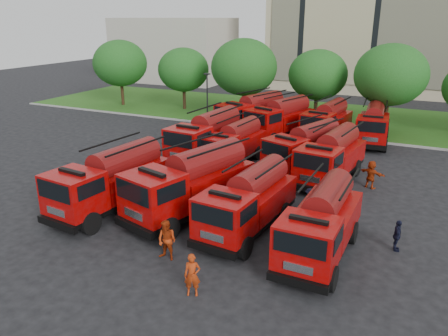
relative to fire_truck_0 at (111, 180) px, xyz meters
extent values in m
plane|color=black|center=(5.69, 2.57, -1.73)|extent=(140.00, 140.00, 0.00)
cube|color=#274D14|center=(5.69, 28.57, -1.67)|extent=(70.00, 16.00, 0.12)
cube|color=gray|center=(5.69, 20.47, -1.66)|extent=(70.00, 0.30, 0.14)
cube|color=#ADA799|center=(-24.31, 46.57, 3.27)|extent=(18.00, 12.00, 10.00)
cylinder|color=#382314|center=(-18.31, 24.57, -0.42)|extent=(0.36, 0.36, 2.62)
ellipsoid|color=#164614|center=(-18.31, 24.57, 3.29)|extent=(6.30, 6.30, 5.36)
cylinder|color=#382314|center=(-10.31, 25.57, -0.54)|extent=(0.36, 0.36, 2.38)
ellipsoid|color=#164614|center=(-10.31, 25.57, 2.82)|extent=(5.71, 5.71, 4.86)
cylinder|color=#382314|center=(-2.31, 24.07, -0.33)|extent=(0.36, 0.36, 2.80)
ellipsoid|color=#164614|center=(-2.31, 24.07, 3.63)|extent=(6.72, 6.72, 5.71)
cylinder|color=#382314|center=(4.69, 26.57, -0.51)|extent=(0.36, 0.36, 2.45)
ellipsoid|color=#164614|center=(4.69, 26.57, 2.96)|extent=(5.88, 5.88, 5.00)
cylinder|color=#382314|center=(11.69, 25.07, -0.37)|extent=(0.36, 0.36, 2.73)
ellipsoid|color=#164614|center=(11.69, 25.07, 3.49)|extent=(6.55, 6.55, 5.57)
cylinder|color=black|center=(-4.31, 19.77, 0.77)|extent=(0.14, 0.14, 5.00)
cube|color=black|center=(-4.31, 19.77, 3.32)|extent=(0.60, 0.25, 0.12)
cube|color=black|center=(0.00, 0.01, -1.05)|extent=(3.21, 7.61, 0.32)
cube|color=black|center=(-0.40, -3.71, -1.10)|extent=(2.65, 0.55, 0.37)
cube|color=#A00000|center=(-0.27, -2.51, 0.14)|extent=(2.82, 2.59, 2.06)
cube|color=black|center=(-0.40, -3.68, 0.62)|extent=(2.21, 0.29, 0.90)
cube|color=#A00000|center=(0.13, 1.17, -0.20)|extent=(3.09, 5.11, 1.37)
cylinder|color=#620E0D|center=(0.13, 1.17, 0.92)|extent=(2.05, 4.58, 1.58)
cylinder|color=black|center=(-1.50, -2.59, -1.15)|extent=(0.49, 1.19, 1.16)
cylinder|color=black|center=(0.91, -2.85, -1.15)|extent=(0.49, 1.19, 1.16)
cylinder|color=black|center=(-1.00, 2.03, -1.15)|extent=(0.49, 1.19, 1.16)
cylinder|color=black|center=(1.41, 1.77, -1.15)|extent=(0.49, 1.19, 1.16)
cube|color=black|center=(4.30, 1.34, -1.01)|extent=(4.54, 8.15, 0.33)
cube|color=black|center=(3.24, -2.45, -1.07)|extent=(2.74, 1.01, 0.39)
cube|color=#A00000|center=(3.59, -1.22, 0.23)|extent=(3.27, 3.08, 2.16)
cube|color=black|center=(3.25, -2.41, 0.73)|extent=(2.25, 0.68, 0.94)
cube|color=#A00000|center=(4.63, 2.51, -0.13)|extent=(3.98, 5.63, 1.44)
cylinder|color=#620E0D|center=(4.63, 2.51, 1.05)|extent=(2.85, 4.93, 1.66)
cylinder|color=black|center=(2.30, -1.09, -1.12)|extent=(0.70, 1.28, 1.22)
cylinder|color=black|center=(4.75, -1.78, -1.12)|extent=(0.70, 1.28, 1.22)
cylinder|color=black|center=(3.61, 3.60, -1.12)|extent=(0.70, 1.28, 1.22)
cylinder|color=black|center=(6.06, 2.92, -1.12)|extent=(0.70, 1.28, 1.22)
cube|color=black|center=(7.79, 0.87, -1.10)|extent=(2.84, 7.03, 0.29)
cube|color=black|center=(7.49, -2.59, -1.15)|extent=(2.46, 0.46, 0.34)
cube|color=#A00000|center=(7.59, -1.47, 0.01)|extent=(2.58, 2.36, 1.91)
cube|color=black|center=(7.49, -2.56, 0.45)|extent=(2.05, 0.23, 0.83)
cube|color=#A00000|center=(7.89, 1.95, -0.31)|extent=(2.79, 4.70, 1.27)
cylinder|color=#620E0D|center=(7.89, 1.95, 0.73)|extent=(1.82, 4.23, 1.47)
cylinder|color=black|center=(6.45, -1.56, -1.19)|extent=(0.44, 1.10, 1.08)
cylinder|color=black|center=(8.69, -1.76, -1.19)|extent=(0.44, 1.10, 1.08)
cylinder|color=black|center=(6.82, 2.73, -1.19)|extent=(0.44, 1.10, 1.08)
cylinder|color=black|center=(9.07, 2.53, -1.19)|extent=(0.44, 1.10, 1.08)
cube|color=black|center=(11.62, 0.04, -1.10)|extent=(2.33, 6.83, 0.29)
cube|color=black|center=(11.57, -3.41, -1.15)|extent=(2.43, 0.28, 0.34)
cube|color=#A00000|center=(11.59, -2.29, -0.01)|extent=(2.41, 2.17, 1.89)
cube|color=black|center=(11.57, -3.38, 0.43)|extent=(2.04, 0.08, 0.83)
cube|color=#A00000|center=(11.64, 1.11, -0.33)|extent=(2.45, 4.50, 1.26)
cylinder|color=#620E0D|center=(11.64, 1.11, 0.71)|extent=(1.52, 4.10, 1.46)
cylinder|color=black|center=(10.47, -2.47, -1.20)|extent=(0.36, 1.07, 1.07)
cylinder|color=black|center=(12.70, -2.50, -1.20)|extent=(0.36, 1.07, 1.07)
cylinder|color=black|center=(10.53, 1.80, -1.20)|extent=(0.36, 1.07, 1.07)
cylinder|color=black|center=(12.77, 1.77, -1.20)|extent=(0.36, 1.07, 1.07)
cube|color=black|center=(0.67, 10.28, -1.02)|extent=(3.10, 7.81, 0.33)
cube|color=black|center=(0.36, 6.41, -1.08)|extent=(2.74, 0.48, 0.38)
cube|color=#A00000|center=(0.46, 7.66, 0.21)|extent=(2.85, 2.60, 2.13)
cube|color=black|center=(0.37, 6.44, 0.70)|extent=(2.29, 0.23, 0.93)
cube|color=#A00000|center=(0.76, 11.47, -0.15)|extent=(3.06, 5.21, 1.42)
cylinder|color=#620E0D|center=(0.76, 11.47, 1.01)|extent=(1.99, 4.70, 1.64)
cylinder|color=black|center=(-0.81, 7.54, -1.13)|extent=(0.47, 1.23, 1.20)
cylinder|color=black|center=(1.70, 7.35, -1.13)|extent=(0.47, 1.23, 1.20)
cylinder|color=black|center=(-0.43, 12.33, -1.13)|extent=(0.47, 1.23, 1.20)
cylinder|color=black|center=(2.07, 12.14, -1.13)|extent=(0.47, 1.23, 1.20)
cube|color=black|center=(2.80, 10.28, -1.13)|extent=(2.66, 6.64, 0.28)
cube|color=black|center=(2.53, 7.00, -1.18)|extent=(2.33, 0.42, 0.32)
cube|color=#A00000|center=(2.62, 8.06, -0.09)|extent=(2.43, 2.22, 1.81)
cube|color=black|center=(2.53, 7.03, 0.33)|extent=(1.94, 0.21, 0.79)
cube|color=#A00000|center=(2.89, 11.29, -0.39)|extent=(2.62, 4.44, 1.20)
cylinder|color=#620E0D|center=(2.89, 11.29, 0.60)|extent=(1.71, 3.99, 1.39)
cylinder|color=black|center=(1.54, 7.96, -1.22)|extent=(0.41, 1.04, 1.02)
cylinder|color=black|center=(3.66, 7.79, -1.22)|extent=(0.41, 1.04, 1.02)
cylinder|color=black|center=(1.88, 12.03, -1.22)|extent=(0.41, 1.04, 1.02)
cylinder|color=black|center=(4.00, 11.85, -1.22)|extent=(0.41, 1.04, 1.02)
cube|color=black|center=(7.88, 11.03, -1.09)|extent=(4.41, 7.30, 0.30)
cube|color=black|center=(6.73, 7.71, -1.14)|extent=(2.42, 1.04, 0.35)
cube|color=#A00000|center=(7.10, 8.78, 0.03)|extent=(3.00, 2.85, 1.93)
cube|color=black|center=(6.74, 7.74, 0.47)|extent=(1.98, 0.72, 0.84)
cube|color=#A00000|center=(8.23, 12.06, -0.30)|extent=(3.78, 5.10, 1.29)
cylinder|color=#620E0D|center=(8.23, 12.06, 0.76)|extent=(2.76, 4.42, 1.49)
cylinder|color=black|center=(5.96, 8.97, -1.19)|extent=(0.68, 1.14, 1.09)
cylinder|color=black|center=(8.12, 8.23, -1.19)|extent=(0.68, 1.14, 1.09)
cylinder|color=black|center=(7.38, 13.09, -1.19)|extent=(0.68, 1.14, 1.09)
cylinder|color=black|center=(9.54, 12.35, -1.19)|extent=(0.68, 1.14, 1.09)
cube|color=black|center=(9.95, 9.69, -1.07)|extent=(3.21, 7.34, 0.30)
cube|color=black|center=(9.50, 6.12, -1.12)|extent=(2.55, 0.57, 0.36)
cube|color=#A00000|center=(9.65, 7.27, 0.07)|extent=(2.75, 2.53, 1.98)
cube|color=black|center=(9.50, 6.15, 0.53)|extent=(2.12, 0.32, 0.86)
cube|color=#A00000|center=(10.09, 10.80, -0.26)|extent=(3.06, 4.95, 1.32)
cylinder|color=#620E0D|center=(10.09, 10.80, 0.82)|extent=(2.05, 4.42, 1.52)
cylinder|color=black|center=(8.46, 7.22, -1.17)|extent=(0.49, 1.15, 1.12)
cylinder|color=black|center=(10.78, 6.93, -1.17)|extent=(0.49, 1.15, 1.12)
cylinder|color=black|center=(9.03, 11.65, -1.17)|extent=(0.49, 1.15, 1.12)
cylinder|color=black|center=(11.34, 11.36, -1.17)|extent=(0.49, 1.15, 1.12)
cube|color=black|center=(0.73, 19.17, -1.02)|extent=(4.79, 8.03, 0.33)
cube|color=black|center=(-0.49, 15.50, -1.08)|extent=(2.67, 1.12, 0.38)
cube|color=#A00000|center=(-0.10, 16.69, 0.20)|extent=(3.29, 3.12, 2.13)
cube|color=black|center=(-0.48, 15.53, 0.69)|extent=(2.19, 0.78, 0.93)
cube|color=#A00000|center=(1.11, 20.31, -0.15)|extent=(4.12, 5.60, 1.42)
cylinder|color=#620E0D|center=(1.11, 20.31, 1.01)|extent=(3.00, 4.86, 1.63)
cylinder|color=black|center=(-1.35, 16.88, -1.13)|extent=(0.74, 1.26, 1.20)
cylinder|color=black|center=(1.02, 16.09, -1.13)|extent=(0.74, 1.26, 1.20)
cylinder|color=black|center=(0.17, 21.43, -1.13)|extent=(0.74, 1.26, 1.20)
cylinder|color=black|center=(2.54, 20.64, -1.13)|extent=(0.74, 1.26, 1.20)
cube|color=black|center=(3.52, 18.65, -1.05)|extent=(4.51, 7.74, 0.32)
cube|color=black|center=(2.41, 15.09, -1.10)|extent=(2.58, 1.04, 0.37)
cube|color=#A00000|center=(2.77, 16.24, 0.13)|extent=(3.15, 2.98, 2.05)
cube|color=black|center=(2.42, 15.12, 0.60)|extent=(2.12, 0.71, 0.89)
cube|color=#A00000|center=(3.87, 19.75, -0.21)|extent=(3.90, 5.38, 1.37)
cylinder|color=#620E0D|center=(3.87, 19.75, 0.91)|extent=(2.82, 4.68, 1.58)
cylinder|color=black|center=(1.55, 16.40, -1.16)|extent=(0.70, 1.21, 1.16)
cylinder|color=black|center=(3.86, 15.68, -1.16)|extent=(0.70, 1.21, 1.16)
cylinder|color=black|center=(2.94, 20.82, -1.16)|extent=(0.70, 1.21, 1.16)
cylinder|color=black|center=(5.24, 20.09, -1.16)|extent=(0.70, 1.21, 1.16)
cube|color=black|center=(7.41, 19.75, -1.09)|extent=(3.07, 7.18, 0.30)
cube|color=black|center=(7.00, 16.25, -1.14)|extent=(2.50, 0.53, 0.35)
cube|color=#A00000|center=(7.13, 17.38, 0.03)|extent=(2.67, 2.45, 1.94)
cube|color=black|center=(7.01, 16.28, 0.48)|extent=(2.08, 0.29, 0.85)
cube|color=#A00000|center=(7.53, 20.84, -0.29)|extent=(2.94, 4.82, 1.29)
cylinder|color=#620E0D|center=(7.53, 20.84, 0.77)|extent=(1.96, 4.32, 1.49)
cylinder|color=black|center=(5.97, 17.32, -1.19)|extent=(0.47, 1.13, 1.09)
cylinder|color=black|center=(8.25, 17.06, -1.19)|extent=(0.47, 1.13, 1.09)
cylinder|color=black|center=(6.47, 21.66, -1.19)|extent=(0.47, 1.13, 1.09)
cylinder|color=black|center=(8.75, 21.40, -1.19)|extent=(0.47, 1.13, 1.09)
cube|color=black|center=(11.17, 20.28, -1.10)|extent=(2.78, 7.00, 0.29)
cube|color=black|center=(11.44, 16.82, -1.15)|extent=(2.46, 0.44, 0.34)
cube|color=#A00000|center=(11.35, 17.94, 0.00)|extent=(2.56, 2.33, 1.91)
cube|color=black|center=(11.44, 16.85, 0.44)|extent=(2.05, 0.21, 0.83)
cube|color=#A00000|center=(11.08, 21.35, -0.32)|extent=(2.74, 4.67, 1.27)
cylinder|color=#620E0D|center=(11.08, 21.35, 0.72)|extent=(1.79, 4.21, 1.47)
cylinder|color=black|center=(10.25, 17.66, -1.20)|extent=(0.43, 1.10, 1.08)
cylinder|color=black|center=(12.49, 17.84, -1.20)|extent=(0.43, 1.10, 1.08)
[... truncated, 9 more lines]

